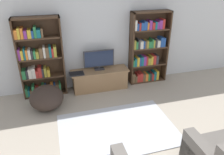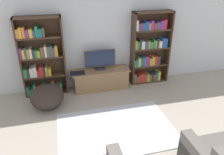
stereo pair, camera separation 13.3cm
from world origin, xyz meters
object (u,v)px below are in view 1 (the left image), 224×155
(television, at_px, (99,59))
(beanbag_ottoman, at_px, (47,98))
(laptop, at_px, (77,74))
(bookshelf_right, at_px, (147,49))
(tv_stand, at_px, (100,79))
(bookshelf_left, at_px, (40,60))

(television, xyz_separation_m, beanbag_ottoman, (-1.33, -0.64, -0.52))
(television, height_order, laptop, television)
(bookshelf_right, relative_size, laptop, 5.29)
(tv_stand, relative_size, beanbag_ottoman, 2.01)
(television, distance_m, beanbag_ottoman, 1.56)
(bookshelf_right, bearing_deg, tv_stand, -175.03)
(laptop, bearing_deg, bookshelf_right, 5.68)
(bookshelf_left, bearing_deg, laptop, -13.41)
(bookshelf_left, xyz_separation_m, television, (1.40, -0.06, -0.10))
(bookshelf_right, distance_m, television, 1.32)
(bookshelf_left, relative_size, laptop, 5.29)
(tv_stand, bearing_deg, laptop, -172.75)
(bookshelf_left, xyz_separation_m, tv_stand, (1.40, -0.12, -0.63))
(tv_stand, distance_m, laptop, 0.65)
(tv_stand, distance_m, beanbag_ottoman, 1.45)
(television, bearing_deg, laptop, -167.78)
(bookshelf_left, relative_size, television, 2.47)
(tv_stand, xyz_separation_m, television, (-0.00, 0.05, 0.53))
(bookshelf_right, xyz_separation_m, beanbag_ottoman, (-2.65, -0.70, -0.63))
(television, bearing_deg, tv_stand, -90.00)
(bookshelf_left, bearing_deg, beanbag_ottoman, -84.53)
(tv_stand, bearing_deg, bookshelf_left, 175.24)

